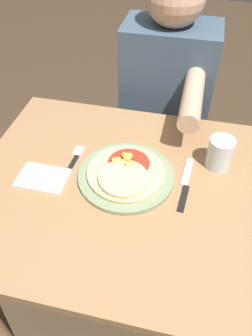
# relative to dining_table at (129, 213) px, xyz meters

# --- Properties ---
(ground_plane) EXTENTS (8.00, 8.00, 0.00)m
(ground_plane) POSITION_rel_dining_table_xyz_m (0.00, 0.00, -0.59)
(ground_plane) COLOR #423323
(dining_table) EXTENTS (0.96, 0.76, 0.72)m
(dining_table) POSITION_rel_dining_table_xyz_m (0.00, 0.00, 0.00)
(dining_table) COLOR #9E754C
(dining_table) RESTS_ON ground_plane
(plate) EXTENTS (0.29, 0.29, 0.01)m
(plate) POSITION_rel_dining_table_xyz_m (-0.02, 0.04, 0.13)
(plate) COLOR gray
(plate) RESTS_ON dining_table
(pizza) EXTENTS (0.23, 0.23, 0.04)m
(pizza) POSITION_rel_dining_table_xyz_m (-0.02, 0.03, 0.15)
(pizza) COLOR #E0C689
(pizza) RESTS_ON plate
(fork) EXTENTS (0.03, 0.18, 0.00)m
(fork) POSITION_rel_dining_table_xyz_m (-0.20, 0.06, 0.13)
(fork) COLOR black
(fork) RESTS_ON dining_table
(knife) EXTENTS (0.03, 0.22, 0.00)m
(knife) POSITION_rel_dining_table_xyz_m (0.16, 0.04, 0.13)
(knife) COLOR black
(knife) RESTS_ON dining_table
(drinking_glass) EXTENTS (0.08, 0.08, 0.10)m
(drinking_glass) POSITION_rel_dining_table_xyz_m (0.25, 0.15, 0.18)
(drinking_glass) COLOR silver
(drinking_glass) RESTS_ON dining_table
(napkin) EXTENTS (0.15, 0.10, 0.01)m
(napkin) POSITION_rel_dining_table_xyz_m (-0.26, -0.03, 0.13)
(napkin) COLOR silver
(napkin) RESTS_ON dining_table
(person_diner) EXTENTS (0.37, 0.52, 1.17)m
(person_diner) POSITION_rel_dining_table_xyz_m (0.03, 0.58, 0.09)
(person_diner) COLOR #2D2D38
(person_diner) RESTS_ON ground_plane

